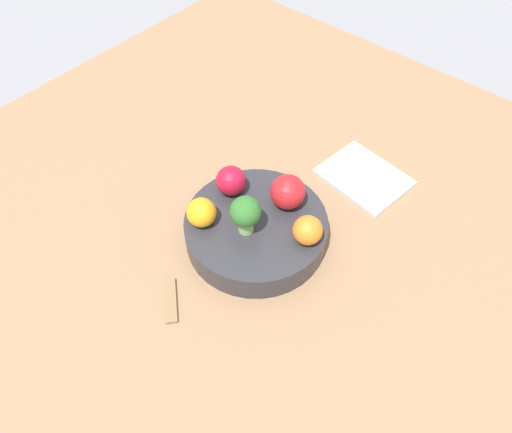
{
  "coord_description": "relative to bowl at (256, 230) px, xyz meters",
  "views": [
    {
      "loc": [
        0.31,
        -0.36,
        0.65
      ],
      "look_at": [
        0.0,
        0.0,
        0.07
      ],
      "focal_mm": 35.0,
      "sensor_mm": 36.0,
      "label": 1
    }
  ],
  "objects": [
    {
      "name": "apple_green",
      "position": [
        -0.07,
        0.02,
        0.05
      ],
      "size": [
        0.05,
        0.05,
        0.05
      ],
      "color": "#B7142D",
      "rests_on": "bowl"
    },
    {
      "name": "ground_plane",
      "position": [
        0.0,
        0.0,
        -0.04
      ],
      "size": [
        6.0,
        6.0,
        0.0
      ],
      "primitive_type": "plane",
      "color": "gray"
    },
    {
      "name": "table_surface",
      "position": [
        0.0,
        0.0,
        -0.03
      ],
      "size": [
        1.2,
        1.2,
        0.02
      ],
      "color": "#936D4C",
      "rests_on": "ground_plane"
    },
    {
      "name": "orange_front",
      "position": [
        0.08,
        0.02,
        0.04
      ],
      "size": [
        0.04,
        0.04,
        0.04
      ],
      "color": "orange",
      "rests_on": "bowl"
    },
    {
      "name": "napkin",
      "position": [
        0.06,
        0.22,
        -0.02
      ],
      "size": [
        0.16,
        0.13,
        0.01
      ],
      "color": "silver",
      "rests_on": "table_surface"
    },
    {
      "name": "bowl",
      "position": [
        0.0,
        0.0,
        0.0
      ],
      "size": [
        0.22,
        0.22,
        0.04
      ],
      "color": "#2D2D33",
      "rests_on": "table_surface"
    },
    {
      "name": "orange_back",
      "position": [
        -0.06,
        -0.05,
        0.04
      ],
      "size": [
        0.04,
        0.04,
        0.04
      ],
      "color": "orange",
      "rests_on": "bowl"
    },
    {
      "name": "apple_red",
      "position": [
        0.01,
        0.06,
        0.05
      ],
      "size": [
        0.05,
        0.05,
        0.05
      ],
      "color": "red",
      "rests_on": "bowl"
    },
    {
      "name": "broccoli",
      "position": [
        0.0,
        -0.02,
        0.06
      ],
      "size": [
        0.05,
        0.05,
        0.07
      ],
      "color": "#8CB76B",
      "rests_on": "bowl"
    },
    {
      "name": "spoon",
      "position": [
        -0.02,
        -0.17,
        -0.02
      ],
      "size": [
        0.06,
        0.06,
        0.01
      ],
      "color": "olive",
      "rests_on": "table_surface"
    }
  ]
}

